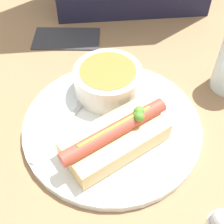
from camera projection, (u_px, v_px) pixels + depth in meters
ground_plane at (112, 128)px, 0.52m from camera, size 4.00×4.00×0.00m
dinner_plate at (112, 125)px, 0.52m from camera, size 0.29×0.29×0.01m
hot_dog at (118, 137)px, 0.47m from camera, size 0.18×0.14×0.06m
soup_bowl at (108, 80)px, 0.54m from camera, size 0.12×0.12×0.05m
spoon at (78, 108)px, 0.53m from camera, size 0.11×0.15×0.01m
napkin at (66, 38)px, 0.68m from camera, size 0.15×0.09×0.01m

